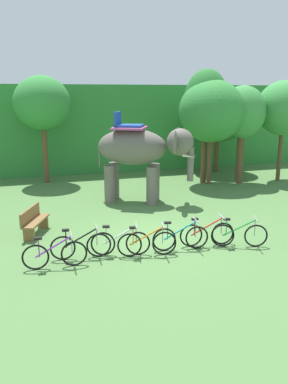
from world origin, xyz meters
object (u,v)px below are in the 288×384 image
object	(u,v)px
tree_center	(206,103)
bike_green	(239,235)
tree_center_left	(242,113)
tree_right	(218,119)
bike_teal	(180,238)
wooden_bench	(34,220)
bike_orange	(147,243)
bike_white	(120,243)
bike_black	(81,246)
tree_left	(42,104)
tree_far_left	(284,108)
bike_red	(207,234)
bike_purple	(55,254)
elephant	(140,151)
tree_far_right	(212,111)

from	to	relation	value
tree_center	bike_green	distance (m)	9.35
tree_center_left	tree_right	distance (m)	2.90
bike_teal	wooden_bench	world-z (taller)	bike_teal
tree_right	wooden_bench	size ratio (longest dim) A/B	2.82
bike_green	bike_orange	bearing A→B (deg)	177.27
tree_center	bike_white	bearing A→B (deg)	-128.37
tree_center	bike_black	xyz separation A→B (m)	(-7.30, -7.71, -3.67)
tree_left	tree_far_left	xyz separation A→B (m)	(11.87, -2.87, -0.25)
tree_center	tree_far_left	xyz separation A→B (m)	(4.07, -0.61, -0.29)
tree_left	bike_red	size ratio (longest dim) A/B	3.15
tree_right	bike_white	distance (m)	13.22
bike_orange	bike_purple	bearing A→B (deg)	-178.59
elephant	bike_orange	xyz separation A→B (m)	(-1.35, -5.51, -1.82)
tree_left	tree_far_right	distance (m)	8.37
bike_purple	bike_orange	bearing A→B (deg)	1.41
tree_center	bike_white	distance (m)	10.61
bike_green	tree_left	bearing A→B (deg)	116.43
bike_purple	bike_red	size ratio (longest dim) A/B	1.00
tree_center_left	elephant	xyz separation A→B (m)	(-5.87, -2.01, -1.35)
bike_red	bike_black	bearing A→B (deg)	178.18
tree_left	tree_far_left	world-z (taller)	tree_left
bike_purple	elephant	bearing A→B (deg)	54.91
bike_white	tree_left	bearing A→B (deg)	99.10
tree_center	bike_black	world-z (taller)	tree_center
bike_black	bike_white	bearing A→B (deg)	-4.80
tree_far_left	bike_red	size ratio (longest dim) A/B	3.03
tree_right	tree_far_left	world-z (taller)	tree_far_left
tree_far_right	bike_purple	xyz separation A→B (m)	(-8.16, -7.72, -3.27)
tree_center	elephant	bearing A→B (deg)	-148.24
tree_far_left	bike_orange	distance (m)	12.57
tree_right	wooden_bench	bearing A→B (deg)	-143.67
tree_left	tree_far_left	size ratio (longest dim) A/B	1.04
tree_far_left	bike_orange	size ratio (longest dim) A/B	3.04
tree_far_right	bike_teal	distance (m)	9.36
tree_far_right	wooden_bench	size ratio (longest dim) A/B	3.36
tree_left	tree_right	bearing A→B (deg)	0.29
tree_left	tree_center	distance (m)	8.12
tree_left	bike_red	bearing A→B (deg)	-66.92
tree_far_left	elephant	size ratio (longest dim) A/B	1.25
bike_teal	bike_green	xyz separation A→B (m)	(1.79, -0.28, 0.00)
tree_far_right	bike_green	bearing A→B (deg)	-109.25
elephant	bike_red	size ratio (longest dim) A/B	2.42
bike_purple	bike_teal	size ratio (longest dim) A/B	1.00
tree_center_left	bike_green	world-z (taller)	tree_center_left
bike_teal	bike_orange	bearing A→B (deg)	-172.68
tree_right	bike_red	world-z (taller)	tree_right
tree_left	tree_far_right	world-z (taller)	tree_left
tree_far_right	bike_orange	world-z (taller)	tree_far_right
bike_purple	bike_black	distance (m)	0.85
bike_purple	bike_white	xyz separation A→B (m)	(1.85, 0.32, 0.00)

